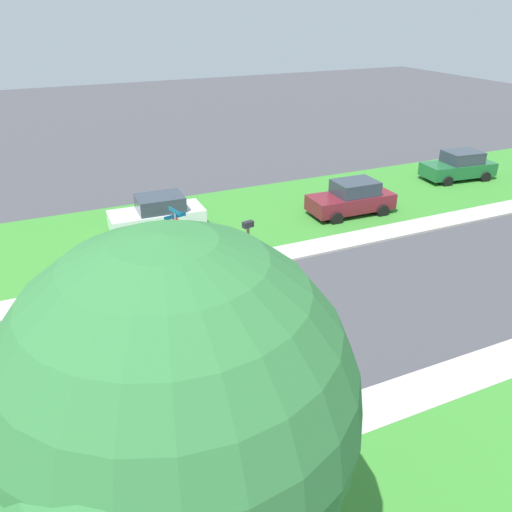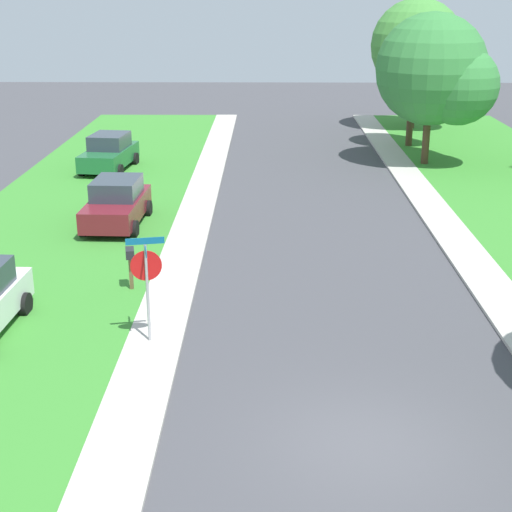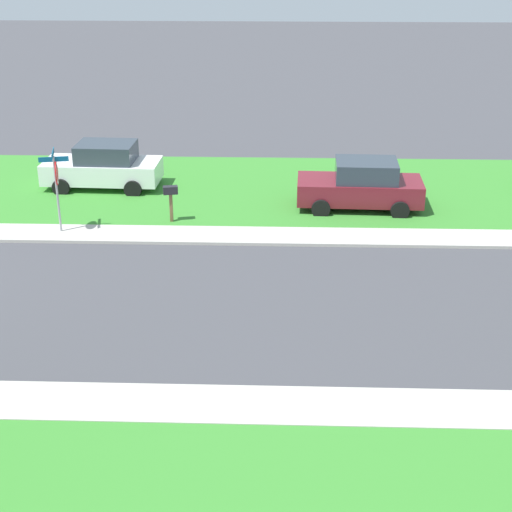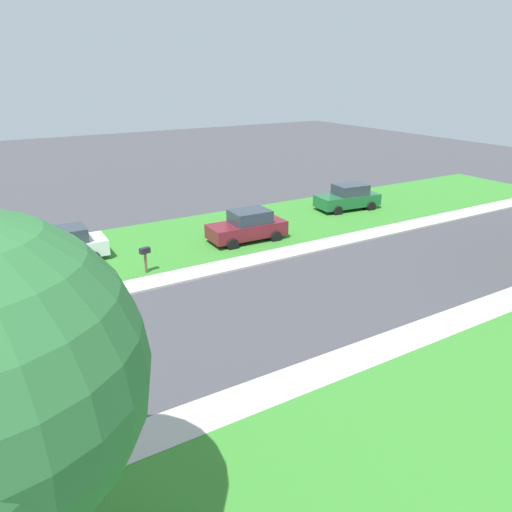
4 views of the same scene
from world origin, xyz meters
The scene contains 9 objects.
sidewalk_east centered at (4.70, 12.00, 0.05)m, with size 1.40×56.00×0.10m, color #B7B2A8.
lawn_east centered at (9.40, 12.00, 0.04)m, with size 8.00×56.00×0.08m, color #38842D.
sidewalk_west centered at (-4.70, 12.00, 0.05)m, with size 1.40×56.00×0.10m, color #B7B2A8.
lawn_west centered at (-9.40, 12.00, 0.04)m, with size 8.00×56.00×0.08m, color #38842D.
stop_sign_far_corner centered at (-4.81, 4.39, 1.89)m, with size 0.90×0.90×2.77m.
car_white_behind_trees centered at (-9.37, 4.82, 0.87)m, with size 2.16×4.36×1.76m.
car_green_kerbside_mid centered at (-9.51, 23.30, 0.87)m, with size 2.39×4.47×1.76m.
car_maroon_far_down_street centered at (-7.44, 14.23, 0.87)m, with size 2.15×4.36×1.76m.
mailbox centered at (-5.84, 7.82, 1.01)m, with size 0.33×0.52×1.31m.
Camera 4 is at (14.85, 1.23, 8.97)m, focal length 34.42 mm.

